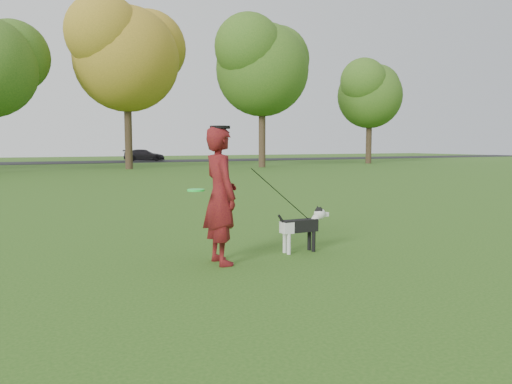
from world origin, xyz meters
TOP-DOWN VIEW (x-y plane):
  - ground at (0.00, 0.00)m, footprint 120.00×120.00m
  - road at (0.00, 40.00)m, footprint 120.00×7.00m
  - man at (-0.29, -0.14)m, footprint 0.46×0.69m
  - dog at (1.14, 0.00)m, footprint 0.92×0.18m
  - car_right at (8.22, 40.00)m, footprint 4.06×2.59m
  - man_held_items at (0.69, -0.10)m, footprint 2.06×0.35m
  - tree_row at (-1.43, 26.07)m, footprint 51.74×8.86m

SIDE VIEW (x-z plane):
  - ground at x=0.00m, z-range 0.00..0.00m
  - road at x=0.00m, z-range 0.00..0.02m
  - dog at x=1.14m, z-range 0.08..0.78m
  - car_right at x=8.22m, z-range 0.02..1.11m
  - man_held_items at x=0.69m, z-range 0.19..1.63m
  - man at x=-0.29m, z-range 0.00..1.90m
  - tree_row at x=-1.43m, z-range 1.40..13.41m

